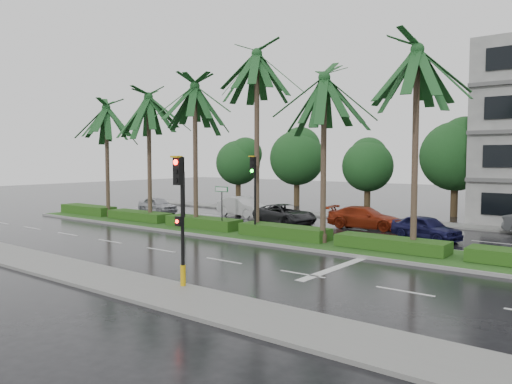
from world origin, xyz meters
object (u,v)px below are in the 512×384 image
Objects in this scene: street_sign at (222,197)px; car_red at (365,218)px; car_darkgrey at (285,214)px; signal_median_left at (183,181)px; signal_near at (180,215)px; car_white at (243,207)px; car_silver at (158,205)px; car_blue at (426,228)px.

street_sign is 0.56× the size of car_red.
street_sign is 6.01m from car_darkgrey.
street_sign is at bearing 136.85° from car_red.
signal_median_left reaches higher than car_darkgrey.
signal_near reaches higher than car_red.
signal_median_left reaches higher than street_sign.
signal_median_left reaches higher than car_white.
signal_near is 1.00× the size of signal_median_left.
car_red is at bearing -76.96° from car_silver.
car_blue is (13.00, 5.38, -2.34)m from signal_median_left.
signal_median_left is at bearing 125.20° from car_red.
signal_median_left reaches higher than car_red.
car_white reaches higher than car_blue.
signal_median_left is at bearing 131.52° from car_blue.
car_darkgrey is (4.90, -1.58, -0.08)m from car_white.
car_blue is (3.00, 15.07, -1.84)m from signal_near.
car_red is at bearing -60.75° from car_darkgrey.
car_white is at bearing 101.20° from signal_median_left.
signal_near reaches higher than car_silver.
car_darkgrey is 5.28m from car_red.
car_darkgrey is (11.65, 0.86, 0.02)m from car_silver.
signal_near is at bearing -143.07° from car_darkgrey.
street_sign is at bearing 136.50° from car_blue.
signal_median_left is 0.97× the size of car_white.
signal_near is 0.97× the size of car_white.
signal_near is at bearing -136.15° from car_white.
car_white is at bearing 123.67° from signal_near.
signal_near is 0.93× the size of car_red.
car_red is 4.92m from car_blue.
signal_median_left is 7.28m from car_darkgrey.
signal_median_left is 0.92× the size of car_darkgrey.
car_blue is at bearing -83.90° from car_silver.
signal_near is at bearing -54.66° from street_sign.
car_white is 0.95× the size of car_darkgrey.
car_darkgrey is at bearing 99.41° from car_red.
signal_near is 13.93m from signal_median_left.
car_silver is 0.84× the size of car_white.
car_blue is (14.50, -2.19, -0.08)m from car_white.
street_sign is at bearing -108.33° from car_silver.
car_red is (5.10, 1.38, 0.02)m from car_darkgrey.
signal_near is 0.92× the size of car_darkgrey.
signal_median_left is 1.68× the size of street_sign.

